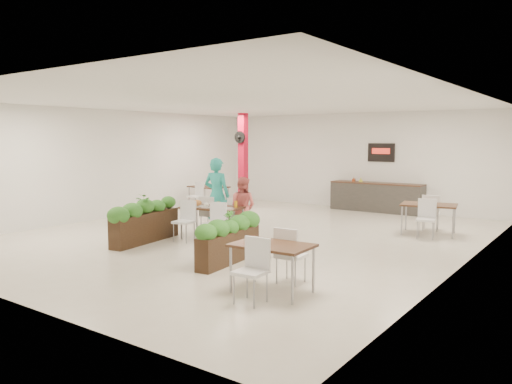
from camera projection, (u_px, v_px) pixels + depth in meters
ground at (248, 235)px, 12.16m from camera, size 12.00×12.00×0.00m
room_shell at (247, 153)px, 11.95m from camera, size 10.10×12.10×3.22m
red_column at (243, 160)px, 16.79m from camera, size 0.40×0.41×3.20m
service_counter at (376, 196)px, 16.10m from camera, size 3.00×0.64×2.20m
main_table at (212, 211)px, 11.74m from camera, size 1.52×1.82×0.92m
diner_man at (217, 195)px, 12.46m from camera, size 0.75×0.57×1.88m
diner_woman at (242, 206)px, 12.02m from camera, size 0.78×0.66×1.43m
planter_left at (145, 219)px, 11.28m from camera, size 0.65×2.11×1.11m
planter_right at (229, 237)px, 9.39m from camera, size 0.57×1.90×0.99m
side_table_a at (209, 190)px, 16.87m from camera, size 1.34×1.65×0.92m
side_table_b at (429, 209)px, 12.22m from camera, size 1.43×1.67×0.92m
side_table_c at (272, 252)px, 7.55m from camera, size 1.22×1.64×0.92m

